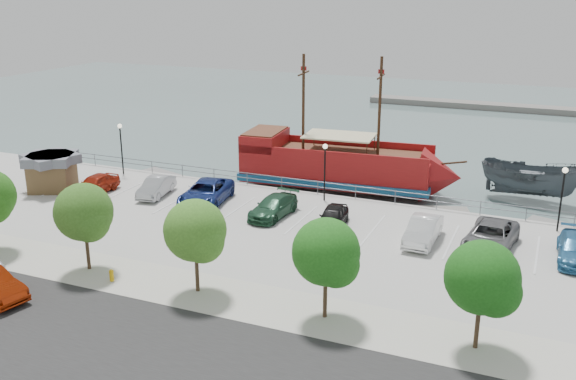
% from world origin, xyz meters
% --- Properties ---
extents(ground, '(160.00, 160.00, 0.00)m').
position_xyz_m(ground, '(0.00, 0.00, -1.00)').
color(ground, slate).
extents(street, '(100.00, 8.00, 0.04)m').
position_xyz_m(street, '(0.00, -16.00, 0.01)').
color(street, '#252424').
rests_on(street, land_slab).
extents(sidewalk, '(100.00, 4.00, 0.05)m').
position_xyz_m(sidewalk, '(0.00, -10.00, 0.01)').
color(sidewalk, beige).
rests_on(sidewalk, land_slab).
extents(seawall_railing, '(50.00, 0.06, 1.00)m').
position_xyz_m(seawall_railing, '(0.00, 7.80, 0.53)').
color(seawall_railing, '#575B61').
rests_on(seawall_railing, land_slab).
extents(far_shore, '(40.00, 3.00, 0.80)m').
position_xyz_m(far_shore, '(10.00, 55.00, -0.60)').
color(far_shore, slate).
rests_on(far_shore, ground).
extents(pirate_ship, '(18.35, 6.44, 11.46)m').
position_xyz_m(pirate_ship, '(0.17, 12.67, 0.92)').
color(pirate_ship, maroon).
rests_on(pirate_ship, ground).
extents(patrol_boat, '(8.05, 3.83, 3.00)m').
position_xyz_m(patrol_boat, '(13.85, 15.49, 0.50)').
color(patrol_boat, '#444C51').
rests_on(patrol_boat, ground).
extents(dock_west, '(7.04, 4.04, 0.39)m').
position_xyz_m(dock_west, '(-15.24, 9.20, -0.81)').
color(dock_west, gray).
rests_on(dock_west, ground).
extents(dock_mid, '(6.77, 3.73, 0.37)m').
position_xyz_m(dock_mid, '(6.89, 9.20, -0.81)').
color(dock_mid, gray).
rests_on(dock_mid, ground).
extents(dock_east, '(6.83, 3.74, 0.38)m').
position_xyz_m(dock_east, '(17.22, 9.20, -0.81)').
color(dock_east, gray).
rests_on(dock_east, ground).
extents(shed, '(4.53, 4.53, 2.82)m').
position_xyz_m(shed, '(-20.33, 0.81, 1.50)').
color(shed, brown).
rests_on(shed, land_slab).
extents(fire_hydrant, '(0.25, 0.25, 0.71)m').
position_xyz_m(fire_hydrant, '(-5.83, -10.80, 0.39)').
color(fire_hydrant, '#D19C0A').
rests_on(fire_hydrant, sidewalk).
extents(lamp_post_left, '(0.36, 0.36, 4.28)m').
position_xyz_m(lamp_post_left, '(-18.00, 6.50, 2.94)').
color(lamp_post_left, black).
rests_on(lamp_post_left, land_slab).
extents(lamp_post_mid, '(0.36, 0.36, 4.28)m').
position_xyz_m(lamp_post_mid, '(0.00, 6.50, 2.94)').
color(lamp_post_mid, black).
rests_on(lamp_post_mid, land_slab).
extents(lamp_post_right, '(0.36, 0.36, 4.28)m').
position_xyz_m(lamp_post_right, '(16.00, 6.50, 2.94)').
color(lamp_post_right, black).
rests_on(lamp_post_right, land_slab).
extents(tree_c, '(3.30, 3.20, 5.00)m').
position_xyz_m(tree_c, '(-7.85, -10.07, 3.30)').
color(tree_c, '#473321').
rests_on(tree_c, sidewalk).
extents(tree_d, '(3.30, 3.20, 5.00)m').
position_xyz_m(tree_d, '(-0.85, -10.07, 3.30)').
color(tree_d, '#473321').
rests_on(tree_d, sidewalk).
extents(tree_e, '(3.30, 3.20, 5.00)m').
position_xyz_m(tree_e, '(6.15, -10.07, 3.30)').
color(tree_e, '#473321').
rests_on(tree_e, sidewalk).
extents(tree_f, '(3.30, 3.20, 5.00)m').
position_xyz_m(tree_f, '(13.15, -10.07, 3.30)').
color(tree_f, '#473321').
rests_on(tree_f, sidewalk).
extents(parked_car_a, '(1.80, 4.38, 1.49)m').
position_xyz_m(parked_car_a, '(-16.58, 1.22, 0.74)').
color(parked_car_a, maroon).
rests_on(parked_car_a, land_slab).
extents(parked_car_b, '(2.20, 4.49, 1.42)m').
position_xyz_m(parked_car_b, '(-12.04, 2.59, 0.71)').
color(parked_car_b, '#A7A9AC').
rests_on(parked_car_b, land_slab).
extents(parked_car_c, '(3.72, 6.36, 1.66)m').
position_xyz_m(parked_car_c, '(-7.66, 2.45, 0.83)').
color(parked_car_c, navy).
rests_on(parked_car_c, land_slab).
extents(parked_car_d, '(2.30, 4.94, 1.39)m').
position_xyz_m(parked_car_d, '(-2.05, 1.90, 0.70)').
color(parked_car_d, '#224E33').
rests_on(parked_car_d, land_slab).
extents(parked_car_e, '(2.09, 4.19, 1.37)m').
position_xyz_m(parked_car_e, '(2.35, 1.63, 0.69)').
color(parked_car_e, black).
rests_on(parked_car_e, land_slab).
extents(parked_car_f, '(1.71, 4.74, 1.55)m').
position_xyz_m(parked_car_f, '(8.35, 1.25, 0.78)').
color(parked_car_f, white).
rests_on(parked_car_f, land_slab).
extents(parked_car_g, '(3.19, 5.96, 1.59)m').
position_xyz_m(parked_car_g, '(12.30, 1.75, 0.80)').
color(parked_car_g, slate).
rests_on(parked_car_g, land_slab).
extents(parked_car_h, '(2.17, 5.02, 1.44)m').
position_xyz_m(parked_car_h, '(17.03, 1.94, 0.72)').
color(parked_car_h, teal).
rests_on(parked_car_h, land_slab).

